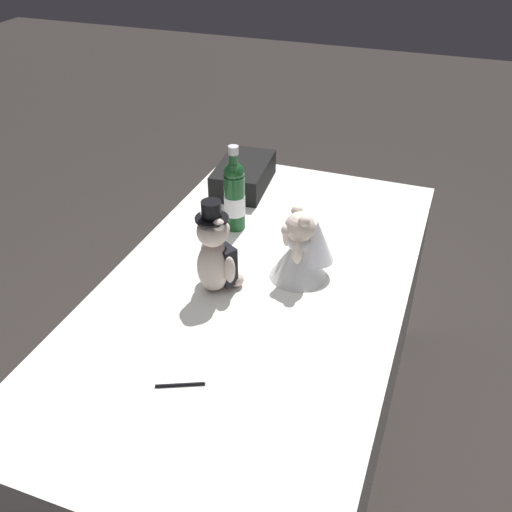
{
  "coord_description": "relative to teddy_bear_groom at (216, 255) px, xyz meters",
  "views": [
    {
      "loc": [
        1.34,
        0.49,
        1.83
      ],
      "look_at": [
        0.0,
        0.0,
        0.87
      ],
      "focal_mm": 40.42,
      "sensor_mm": 36.0,
      "label": 1
    }
  ],
  "objects": [
    {
      "name": "teddy_bear_groom",
      "position": [
        0.0,
        0.0,
        0.0
      ],
      "size": [
        0.15,
        0.14,
        0.3
      ],
      "color": "beige",
      "rests_on": "reception_table"
    },
    {
      "name": "ground_plane",
      "position": [
        -0.06,
        0.1,
        -0.89
      ],
      "size": [
        12.0,
        12.0,
        0.0
      ],
      "primitive_type": "plane",
      "color": "#2D2826"
    },
    {
      "name": "reception_table",
      "position": [
        -0.06,
        0.1,
        -0.5
      ],
      "size": [
        1.68,
        0.9,
        0.77
      ],
      "primitive_type": "cube",
      "color": "white",
      "rests_on": "ground_plane"
    },
    {
      "name": "teddy_bear_bride",
      "position": [
        -0.15,
        0.22,
        -0.02
      ],
      "size": [
        0.22,
        0.23,
        0.23
      ],
      "color": "white",
      "rests_on": "reception_table"
    },
    {
      "name": "champagne_bottle",
      "position": [
        -0.35,
        -0.08,
        0.01
      ],
      "size": [
        0.07,
        0.07,
        0.31
      ],
      "color": "#174A20",
      "rests_on": "reception_table"
    },
    {
      "name": "gift_case_black",
      "position": [
        -0.65,
        -0.17,
        -0.07
      ],
      "size": [
        0.34,
        0.22,
        0.1
      ],
      "color": "black",
      "rests_on": "reception_table"
    },
    {
      "name": "signing_pen",
      "position": [
        0.4,
        0.08,
        -0.11
      ],
      "size": [
        0.06,
        0.12,
        0.01
      ],
      "color": "black",
      "rests_on": "reception_table"
    }
  ]
}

